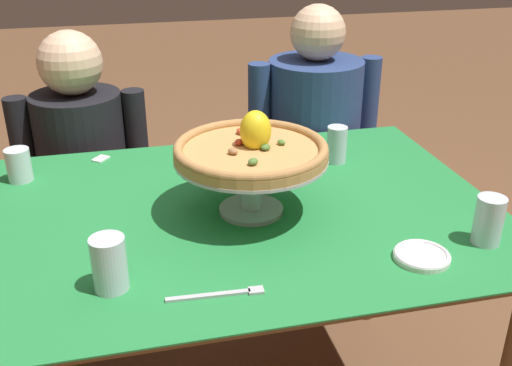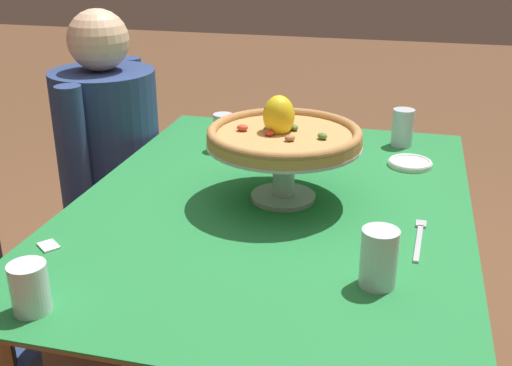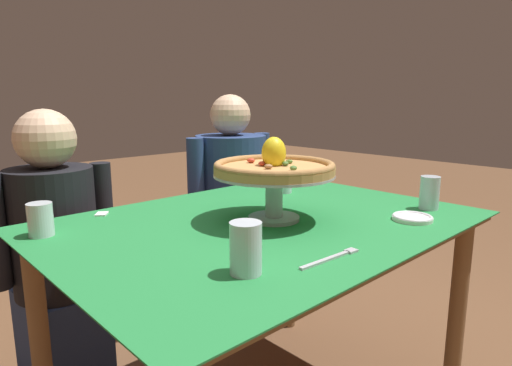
# 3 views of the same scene
# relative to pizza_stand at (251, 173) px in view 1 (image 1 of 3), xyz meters

# --- Properties ---
(dining_table) EXTENTS (1.34, 0.98, 0.77)m
(dining_table) POSITION_rel_pizza_stand_xyz_m (-0.02, 0.02, -0.21)
(dining_table) COLOR olive
(dining_table) RESTS_ON ground
(pizza_stand) EXTENTS (0.39, 0.39, 0.15)m
(pizza_stand) POSITION_rel_pizza_stand_xyz_m (0.00, 0.00, 0.00)
(pizza_stand) COLOR #B7B7C1
(pizza_stand) RESTS_ON dining_table
(pizza) EXTENTS (0.38, 0.38, 0.11)m
(pizza) POSITION_rel_pizza_stand_xyz_m (0.00, 0.00, 0.07)
(pizza) COLOR tan
(pizza) RESTS_ON pizza_stand
(water_glass_front_right) EXTENTS (0.07, 0.07, 0.12)m
(water_glass_front_right) POSITION_rel_pizza_stand_xyz_m (0.50, -0.28, -0.06)
(water_glass_front_right) COLOR silver
(water_glass_front_right) RESTS_ON dining_table
(water_glass_back_left) EXTENTS (0.07, 0.07, 0.10)m
(water_glass_back_left) POSITION_rel_pizza_stand_xyz_m (-0.60, 0.34, -0.07)
(water_glass_back_left) COLOR silver
(water_glass_back_left) RESTS_ON dining_table
(water_glass_front_left) EXTENTS (0.07, 0.07, 0.12)m
(water_glass_front_left) POSITION_rel_pizza_stand_xyz_m (-0.36, -0.26, -0.06)
(water_glass_front_left) COLOR silver
(water_glass_front_left) RESTS_ON dining_table
(water_glass_back_right) EXTENTS (0.06, 0.06, 0.11)m
(water_glass_back_right) POSITION_rel_pizza_stand_xyz_m (0.33, 0.26, -0.06)
(water_glass_back_right) COLOR silver
(water_glass_back_right) RESTS_ON dining_table
(side_plate) EXTENTS (0.13, 0.13, 0.02)m
(side_plate) POSITION_rel_pizza_stand_xyz_m (0.32, -0.31, -0.10)
(side_plate) COLOR white
(side_plate) RESTS_ON dining_table
(dinner_fork) EXTENTS (0.20, 0.03, 0.01)m
(dinner_fork) POSITION_rel_pizza_stand_xyz_m (-0.14, -0.34, -0.11)
(dinner_fork) COLOR #B7B7C1
(dinner_fork) RESTS_ON dining_table
(sugar_packet) EXTENTS (0.06, 0.06, 0.00)m
(sugar_packet) POSITION_rel_pizza_stand_xyz_m (-0.38, 0.45, -0.11)
(sugar_packet) COLOR white
(sugar_packet) RESTS_ON dining_table
(diner_left) EXTENTS (0.47, 0.32, 1.12)m
(diner_left) POSITION_rel_pizza_stand_xyz_m (-0.45, 0.72, -0.35)
(diner_left) COLOR navy
(diner_left) RESTS_ON ground
(diner_right) EXTENTS (0.51, 0.35, 1.17)m
(diner_right) POSITION_rel_pizza_stand_xyz_m (0.41, 0.70, -0.31)
(diner_right) COLOR maroon
(diner_right) RESTS_ON ground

